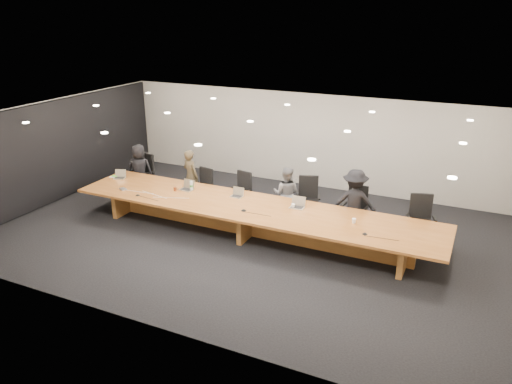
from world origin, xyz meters
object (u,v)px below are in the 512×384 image
chair_left (202,187)px  chair_far_right (421,221)px  water_bottle (191,186)px  paper_cup_far (354,221)px  laptop_a (119,174)px  mic_center (244,210)px  person_a (140,170)px  laptop_d (297,203)px  mic_right (365,234)px  chair_right (354,209)px  laptop_c (236,192)px  conference_table (251,215)px  mic_left (138,195)px  chair_far_left (142,174)px  amber_mug (175,189)px  chair_mid_right (308,200)px  person_d (354,202)px  av_box (123,189)px  chair_mid_left (239,192)px  person_c (286,194)px  person_b (191,176)px  laptop_b (186,185)px  paper_cup_near (293,206)px

chair_left → chair_far_right: size_ratio=0.88×
water_bottle → paper_cup_far: (4.29, -0.25, -0.07)m
laptop_a → mic_center: bearing=-29.2°
person_a → laptop_d: person_a is taller
mic_right → chair_right: bearing=111.4°
laptop_c → conference_table: bearing=-34.0°
laptop_a → mic_left: size_ratio=2.69×
chair_far_left → chair_left: 2.08m
conference_table → amber_mug: amber_mug is taller
chair_mid_right → person_d: person_d is taller
person_d → laptop_a: (-6.30, -0.84, 0.06)m
chair_far_left → water_bottle: 2.49m
laptop_a → laptop_c: laptop_a is taller
laptop_a → amber_mug: 1.94m
av_box → mic_left: size_ratio=1.63×
chair_mid_left → water_bottle: 1.31m
av_box → chair_far_left: bearing=134.9°
chair_right → person_a: 6.26m
chair_left → laptop_d: (3.07, -0.79, 0.35)m
chair_left → conference_table: bearing=-19.0°
mic_center → chair_far_right: bearing=21.6°
person_c → mic_left: 3.72m
conference_table → person_d: bearing=27.3°
conference_table → chair_far_left: bearing=162.9°
laptop_c → water_bottle: water_bottle is taller
paper_cup_far → mic_right: paper_cup_far is taller
chair_far_right → person_b: 6.17m
person_d → av_box: bearing=2.2°
person_c → water_bottle: person_c is taller
laptop_c → laptop_d: bearing=-0.9°
chair_mid_right → laptop_a: bearing=172.4°
laptop_c → mic_right: laptop_c is taller
amber_mug → chair_mid_left: bearing=40.3°
laptop_d → water_bottle: laptop_d is taller
chair_mid_right → laptop_b: chair_mid_right is taller
conference_table → laptop_b: bearing=171.9°
person_c → mic_center: (-0.42, -1.57, 0.07)m
person_a → paper_cup_near: size_ratio=15.41×
paper_cup_far → chair_mid_right: bearing=139.5°
laptop_d → chair_far_left: bearing=168.1°
paper_cup_near → chair_right: bearing=37.2°
paper_cup_near → av_box: (-4.40, -0.70, -0.03)m
chair_mid_right → av_box: (-4.41, -1.73, 0.17)m
mic_left → water_bottle: bearing=41.6°
person_c → laptop_c: bearing=32.5°
laptop_c → person_d: bearing=15.3°
conference_table → paper_cup_near: 1.04m
mic_center → mic_right: 2.83m
mic_right → laptop_d: bearing=157.2°
mic_center → mic_right: size_ratio=1.11×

